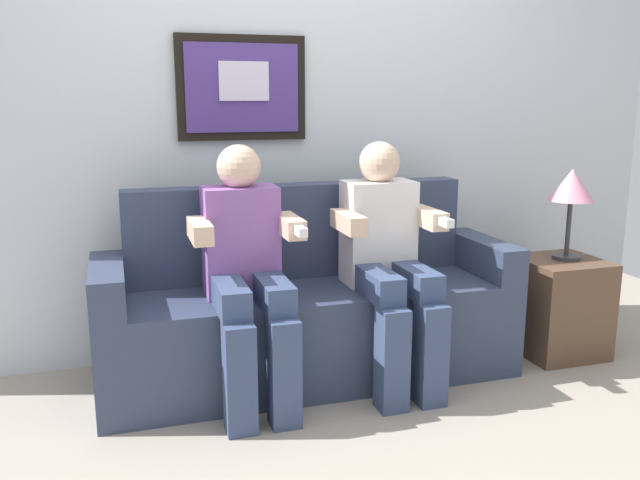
% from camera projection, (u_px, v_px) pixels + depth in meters
% --- Properties ---
extents(ground_plane, '(5.62, 5.62, 0.00)m').
position_uv_depth(ground_plane, '(330.00, 404.00, 2.87)').
color(ground_plane, '#9E9384').
extents(back_wall_assembly, '(4.33, 0.10, 2.60)m').
position_uv_depth(back_wall_assembly, '(283.00, 98.00, 3.31)').
color(back_wall_assembly, silver).
rests_on(back_wall_assembly, ground_plane).
extents(couch, '(1.93, 0.58, 0.90)m').
position_uv_depth(couch, '(309.00, 313.00, 3.11)').
color(couch, '#333D56').
rests_on(couch, ground_plane).
extents(person_on_left, '(0.46, 0.56, 1.11)m').
position_uv_depth(person_on_left, '(247.00, 266.00, 2.80)').
color(person_on_left, '#8C59A5').
rests_on(person_on_left, ground_plane).
extents(person_on_right, '(0.46, 0.56, 1.11)m').
position_uv_depth(person_on_right, '(388.00, 255.00, 2.98)').
color(person_on_right, white).
rests_on(person_on_right, ground_plane).
extents(side_table_right, '(0.40, 0.40, 0.50)m').
position_uv_depth(side_table_right, '(559.00, 306.00, 3.40)').
color(side_table_right, brown).
rests_on(side_table_right, ground_plane).
extents(table_lamp, '(0.22, 0.22, 0.46)m').
position_uv_depth(table_lamp, '(571.00, 189.00, 3.29)').
color(table_lamp, '#333338').
rests_on(table_lamp, side_table_right).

